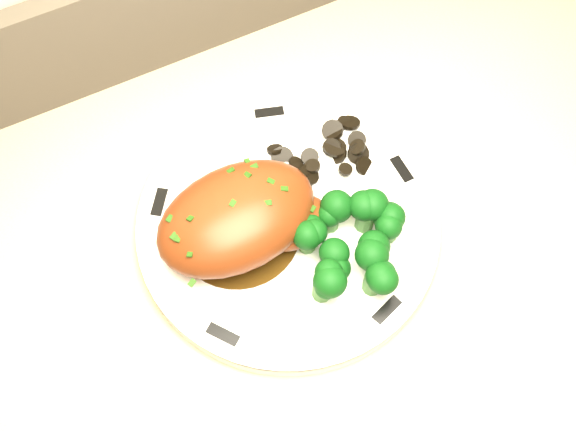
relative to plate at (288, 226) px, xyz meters
name	(u,v)px	position (x,y,z in m)	size (l,w,h in m)	color
plate	(288,226)	(0.00, 0.00, 0.00)	(0.26, 0.26, 0.02)	white
rim_accent_0	(402,169)	(0.11, 0.00, 0.01)	(0.03, 0.01, 0.00)	black
rim_accent_1	(269,112)	(0.03, 0.11, 0.01)	(0.03, 0.01, 0.00)	black
rim_accent_2	(159,202)	(-0.09, 0.07, 0.01)	(0.03, 0.01, 0.00)	black
rim_accent_3	(223,334)	(-0.09, -0.07, 0.01)	(0.03, 0.01, 0.00)	black
rim_accent_4	(387,310)	(0.04, -0.11, 0.01)	(0.03, 0.01, 0.00)	black
gravy_pool	(238,232)	(-0.04, 0.01, 0.01)	(0.11, 0.11, 0.00)	#39240A
chicken_breast	(243,218)	(-0.04, 0.01, 0.04)	(0.15, 0.10, 0.05)	maroon
mushroom_pile	(324,159)	(0.06, 0.04, 0.01)	(0.08, 0.06, 0.02)	black
broccoli_florets	(351,245)	(0.03, -0.05, 0.03)	(0.10, 0.09, 0.04)	#3D7230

